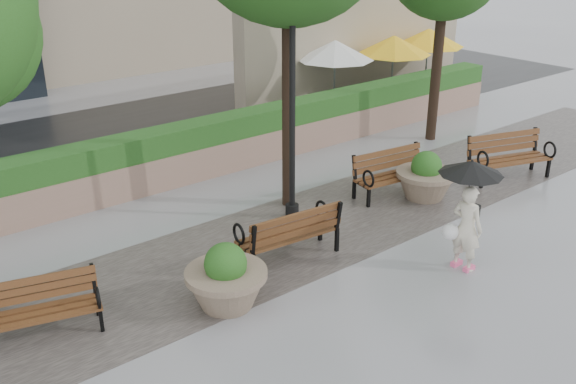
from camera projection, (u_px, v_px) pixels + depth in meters
ground at (372, 317)px, 10.14m from camera, size 100.00×100.00×0.00m
cobble_strip at (259, 248)px, 12.29m from camera, size 28.00×3.20×0.01m
hedge_wall at (156, 160)px, 14.90m from camera, size 24.00×0.80×1.35m
cafe_wall at (358, 40)px, 22.02m from camera, size 10.00×0.60×4.00m
cafe_hedge at (393, 99)px, 20.76m from camera, size 8.00×0.50×0.90m
asphalt_street at (89, 144)px, 18.02m from camera, size 40.00×7.00×0.00m
bench_1 at (44, 320)px, 9.61m from camera, size 1.79×1.10×0.90m
bench_2 at (289, 244)px, 11.80m from camera, size 1.99×0.95×1.03m
bench_3 at (393, 182)px, 14.57m from camera, size 1.98×1.01×1.02m
bench_4 at (508, 166)px, 15.48m from camera, size 2.16×1.40×1.09m
planter_left at (226, 282)px, 10.30m from camera, size 1.33×1.33×1.12m
planter_right at (425, 180)px, 14.36m from camera, size 1.32×1.32×1.11m
lamppost at (292, 126)px, 12.77m from camera, size 0.28×0.28×4.54m
patio_umb_white at (335, 51)px, 20.30m from camera, size 2.50×2.50×2.30m
patio_umb_yellow_a at (394, 45)px, 21.14m from camera, size 2.50×2.50×2.30m
patio_umb_yellow_b at (429, 38)px, 22.48m from camera, size 2.50×2.50×2.30m
pedestrian at (468, 205)px, 11.14m from camera, size 1.11×1.11×2.04m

